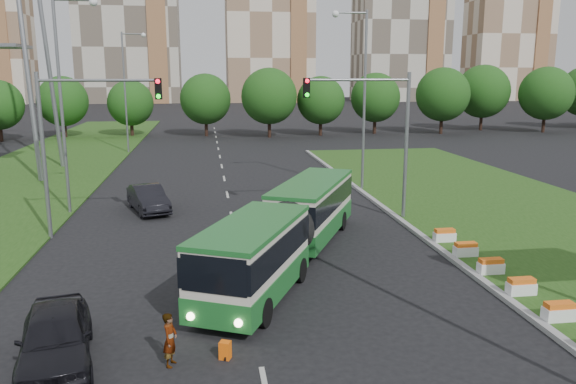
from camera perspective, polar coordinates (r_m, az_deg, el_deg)
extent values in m
plane|color=black|center=(20.94, 4.24, -10.25)|extent=(360.00, 360.00, 0.00)
cube|color=#204714|center=(32.95, 23.68, -2.86)|extent=(14.00, 60.00, 0.15)
cube|color=#959595|center=(29.88, 12.28, -3.52)|extent=(0.30, 60.00, 0.18)
cube|color=#204714|center=(46.66, -25.29, 1.05)|extent=(12.00, 110.00, 0.10)
cylinder|color=gray|center=(31.09, 11.91, 4.44)|extent=(0.20, 0.20, 8.00)
cylinder|color=gray|center=(30.00, 7.18, 11.24)|extent=(5.50, 0.14, 0.14)
cube|color=black|center=(29.40, 1.90, 10.53)|extent=(0.32, 0.32, 1.00)
cylinder|color=gray|center=(29.21, -23.56, 3.25)|extent=(0.20, 0.20, 8.00)
cylinder|color=gray|center=(28.35, -18.71, 10.69)|extent=(5.50, 0.14, 0.14)
cube|color=black|center=(28.01, -13.03, 10.18)|extent=(0.32, 0.32, 1.00)
cube|color=beige|center=(171.15, -16.03, 17.47)|extent=(28.00, 15.00, 52.00)
cube|color=beige|center=(170.89, -1.94, 17.58)|extent=(25.00, 15.00, 50.00)
cube|color=beige|center=(179.72, 11.41, 16.60)|extent=(27.00, 15.00, 47.00)
cube|color=beige|center=(193.85, 21.48, 14.63)|extent=(24.00, 14.00, 40.00)
cube|color=beige|center=(19.55, 1.17, -6.84)|extent=(2.29, 6.33, 2.48)
cube|color=beige|center=(27.28, -1.66, -1.43)|extent=(2.29, 7.70, 2.48)
cylinder|color=black|center=(23.07, -0.36, -4.03)|extent=(2.29, 1.15, 2.29)
cube|color=#1C6327|center=(19.83, 1.16, -9.10)|extent=(2.37, 6.37, 0.87)
cube|color=#1C6327|center=(27.48, -1.65, -3.11)|extent=(2.37, 7.75, 0.87)
cube|color=black|center=(19.42, 1.17, -5.69)|extent=(2.37, 6.37, 0.96)
cube|color=black|center=(27.19, -1.66, -0.59)|extent=(2.37, 7.75, 0.96)
imported|color=black|center=(17.16, -22.56, -13.43)|extent=(2.76, 4.99, 1.60)
imported|color=black|center=(33.78, -14.01, -0.65)|extent=(3.00, 4.92, 1.53)
imported|color=gray|center=(16.18, -11.89, -14.45)|extent=(0.52, 0.64, 1.53)
cube|color=#FF620D|center=(16.50, -6.40, -15.68)|extent=(0.30, 0.26, 0.52)
cylinder|color=black|center=(16.48, -6.37, -16.49)|extent=(0.03, 0.12, 0.12)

